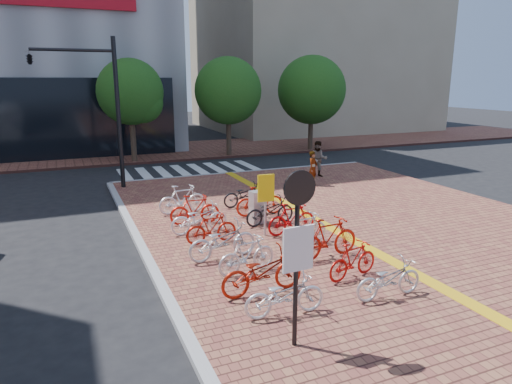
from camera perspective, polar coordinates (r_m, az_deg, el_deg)
name	(u,v)px	position (r m, az deg, el deg)	size (l,w,h in m)	color
ground	(308,264)	(12.66, 6.54, -8.95)	(120.00, 120.00, 0.00)	black
kerb_north	(246,172)	(24.30, -1.21, 2.45)	(14.00, 0.25, 0.15)	gray
far_sidewalk	(157,152)	(32.02, -12.31, 4.92)	(70.00, 8.00, 0.15)	brown
building_beige	(310,37)	(48.57, 6.81, 18.66)	(20.00, 18.00, 18.00)	gray
crosswalk	(191,171)	(25.41, -8.15, 2.66)	(7.50, 4.00, 0.01)	silver
street_trees	(244,92)	(29.65, -1.53, 12.36)	(16.20, 4.60, 6.35)	#38281E
bike_0	(284,295)	(9.60, 3.58, -12.73)	(0.60, 1.72, 0.90)	white
bike_1	(262,272)	(10.45, 0.78, -9.94)	(0.70, 2.00, 1.05)	#9F1B0B
bike_2	(247,255)	(11.49, -1.15, -7.87)	(0.46, 1.62, 0.97)	silver
bike_3	(222,241)	(12.41, -4.22, -6.10)	(0.68, 1.94, 1.02)	silver
bike_4	(211,228)	(13.61, -5.59, -4.50)	(0.44, 1.56, 0.94)	#9D170B
bike_5	(199,218)	(14.52, -7.11, -3.28)	(0.64, 1.85, 0.97)	white
bike_6	(195,209)	(15.44, -7.67, -2.17)	(0.47, 1.68, 1.01)	red
bike_7	(182,199)	(16.72, -9.18, -0.89)	(0.50, 1.76, 1.06)	white
bike_8	(389,279)	(10.71, 16.25, -10.39)	(0.59, 1.69, 0.89)	silver
bike_9	(353,260)	(11.48, 12.03, -8.34)	(0.44, 1.55, 0.93)	#B6110D
bike_10	(328,238)	(12.56, 9.01, -5.70)	(0.54, 1.91, 1.15)	#A7180B
bike_11	(305,229)	(13.43, 6.10, -4.65)	(0.46, 1.65, 0.99)	silver
bike_12	(292,218)	(14.36, 4.48, -3.31)	(0.48, 1.69, 1.02)	red
bike_13	(270,211)	(15.27, 1.75, -2.37)	(0.63, 1.80, 0.94)	black
bike_14	(260,201)	(16.25, 0.50, -1.12)	(0.50, 1.78, 1.07)	red
bike_15	(245,195)	(17.45, -1.42, -0.32)	(0.61, 1.75, 0.92)	black
pedestrian_a	(313,168)	(21.10, 7.13, 2.97)	(0.57, 0.38, 1.57)	gray
pedestrian_b	(318,159)	(22.95, 7.81, 4.11)	(0.87, 0.68, 1.79)	#4E5763
utility_box	(258,207)	(15.40, 0.22, -1.89)	(0.51, 0.37, 1.11)	silver
yellow_sign	(266,194)	(13.92, 1.21, -0.21)	(0.53, 0.13, 1.96)	#B7B7BC
notice_sign	(298,239)	(7.94, 5.24, -5.86)	(0.61, 0.15, 3.29)	black
traffic_light_pole	(79,86)	(20.92, -21.25, 12.30)	(3.50, 1.35, 6.51)	black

